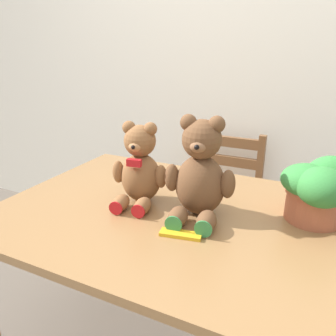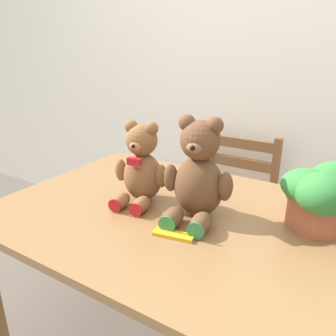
% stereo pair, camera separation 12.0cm
% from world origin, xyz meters
% --- Properties ---
extents(wall_back, '(8.00, 0.04, 2.60)m').
position_xyz_m(wall_back, '(0.00, 1.47, 1.30)').
color(wall_back, silver).
rests_on(wall_back, ground_plane).
extents(dining_table, '(1.27, 0.93, 0.74)m').
position_xyz_m(dining_table, '(0.00, 0.47, 0.64)').
color(dining_table, olive).
rests_on(dining_table, ground_plane).
extents(wooden_chair_behind, '(0.45, 0.40, 0.84)m').
position_xyz_m(wooden_chair_behind, '(-0.04, 1.22, 0.43)').
color(wooden_chair_behind, brown).
rests_on(wooden_chair_behind, ground_plane).
extents(teddy_bear_left, '(0.22, 0.24, 0.32)m').
position_xyz_m(teddy_bear_left, '(-0.14, 0.48, 0.87)').
color(teddy_bear_left, brown).
rests_on(teddy_bear_left, dining_table).
extents(teddy_bear_right, '(0.25, 0.27, 0.36)m').
position_xyz_m(teddy_bear_right, '(0.11, 0.48, 0.89)').
color(teddy_bear_right, brown).
rests_on(teddy_bear_right, dining_table).
extents(potted_plant, '(0.25, 0.26, 0.24)m').
position_xyz_m(potted_plant, '(0.49, 0.60, 0.86)').
color(potted_plant, '#B25B3D').
rests_on(potted_plant, dining_table).
extents(chocolate_bar, '(0.14, 0.06, 0.01)m').
position_xyz_m(chocolate_bar, '(0.11, 0.32, 0.74)').
color(chocolate_bar, gold).
rests_on(chocolate_bar, dining_table).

